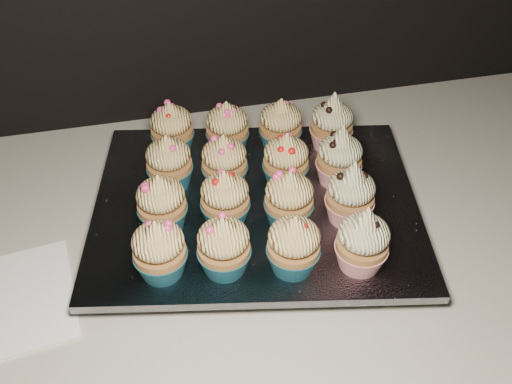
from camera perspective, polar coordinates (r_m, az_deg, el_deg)
worktop at (r=0.78m, az=-4.83°, el=-5.73°), size 2.44×0.64×0.04m
napkin at (r=0.76m, az=-23.73°, el=-10.15°), size 0.18×0.18×0.00m
baking_tray at (r=0.78m, az=0.00°, el=-2.11°), size 0.45×0.37×0.02m
foil_lining at (r=0.77m, az=0.00°, el=-1.21°), size 0.49×0.41×0.01m
cupcake_0 at (r=0.66m, az=-9.64°, el=-5.75°), size 0.06×0.06×0.08m
cupcake_1 at (r=0.66m, az=-3.24°, el=-5.47°), size 0.06×0.06×0.08m
cupcake_2 at (r=0.66m, az=3.78°, el=-5.35°), size 0.06×0.06×0.08m
cupcake_3 at (r=0.67m, az=10.62°, el=-4.86°), size 0.06×0.06×0.10m
cupcake_4 at (r=0.72m, az=-9.41°, el=-1.16°), size 0.06×0.06×0.08m
cupcake_5 at (r=0.72m, az=-3.11°, el=-0.72°), size 0.06×0.06×0.08m
cupcake_6 at (r=0.72m, az=3.31°, el=-0.77°), size 0.06×0.06×0.08m
cupcake_7 at (r=0.73m, az=9.42°, el=-0.31°), size 0.06×0.06×0.10m
cupcake_8 at (r=0.78m, az=-8.67°, el=2.90°), size 0.06×0.06×0.08m
cupcake_9 at (r=0.77m, az=-3.18°, el=2.95°), size 0.06×0.06×0.08m
cupcake_10 at (r=0.77m, az=2.99°, el=3.11°), size 0.06×0.06×0.08m
cupcake_11 at (r=0.78m, az=8.34°, el=3.39°), size 0.06×0.06×0.10m
cupcake_12 at (r=0.84m, az=-8.40°, el=6.25°), size 0.06×0.06×0.08m
cupcake_13 at (r=0.83m, az=-2.89°, el=6.35°), size 0.06×0.06×0.08m
cupcake_14 at (r=0.84m, az=2.47°, el=6.64°), size 0.06×0.06×0.08m
cupcake_15 at (r=0.84m, az=7.58°, el=6.77°), size 0.06×0.06×0.10m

